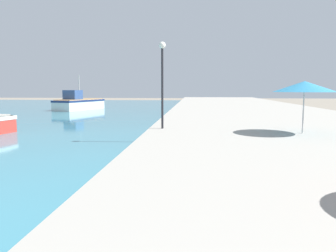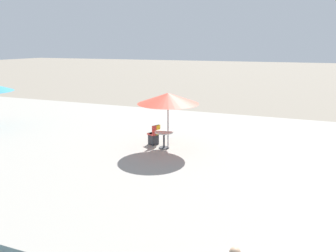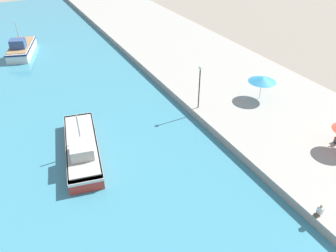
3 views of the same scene
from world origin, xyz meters
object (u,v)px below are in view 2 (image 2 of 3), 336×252
Objects in this scene: cafe_umbrella_pink at (168,98)px; cafe_chair_left at (154,137)px; cafe_table at (164,136)px; cafe_chair_right at (154,137)px.

cafe_chair_left is at bearing 68.09° from cafe_umbrella_pink.
cafe_umbrella_pink is 2.82× the size of cafe_chair_left.
cafe_chair_left is at bearing 61.92° from cafe_table.
cafe_table is at bearing -90.00° from cafe_chair_left.
cafe_chair_right is (0.02, -0.01, 0.00)m from cafe_chair_left.
cafe_chair_left is (0.34, 0.64, -0.21)m from cafe_table.
cafe_table is at bearing -90.00° from cafe_chair_right.
cafe_umbrella_pink reaches higher than cafe_chair_left.
cafe_umbrella_pink is at bearing -83.50° from cafe_chair_right.
cafe_umbrella_pink is 2.05m from cafe_chair_right.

